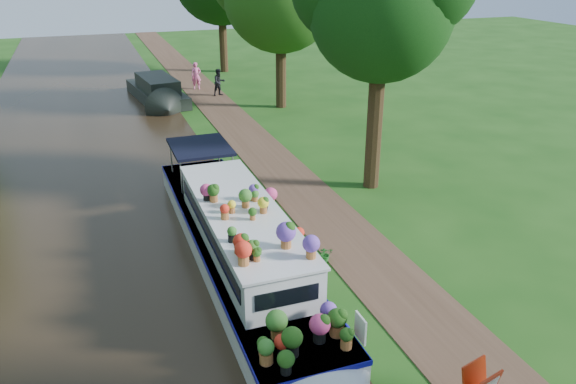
{
  "coord_description": "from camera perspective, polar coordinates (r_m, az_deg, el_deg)",
  "views": [
    {
      "loc": [
        -5.56,
        -13.89,
        7.9
      ],
      "look_at": [
        -0.3,
        0.64,
        1.3
      ],
      "focal_mm": 35.0,
      "sensor_mm": 36.0,
      "label": 1
    }
  ],
  "objects": [
    {
      "name": "pedestrian_pink",
      "position": [
        36.1,
        -9.31,
        11.58
      ],
      "size": [
        0.64,
        0.46,
        1.66
      ],
      "primitive_type": "imported",
      "rotation": [
        0.0,
        0.0,
        -0.11
      ],
      "color": "#D65875",
      "rests_on": "towpath"
    },
    {
      "name": "ground",
      "position": [
        16.92,
        1.68,
        -4.72
      ],
      "size": [
        100.0,
        100.0,
        0.0
      ],
      "primitive_type": "plane",
      "color": "#184310",
      "rests_on": "ground"
    },
    {
      "name": "plant_boat",
      "position": [
        14.85,
        -4.63,
        -5.29
      ],
      "size": [
        2.29,
        13.52,
        2.22
      ],
      "color": "silver",
      "rests_on": "canal_water"
    },
    {
      "name": "pedestrian_dark",
      "position": [
        34.2,
        -7.01,
        11.01
      ],
      "size": [
        0.91,
        0.79,
        1.58
      ],
      "primitive_type": "imported",
      "rotation": [
        0.0,
        0.0,
        0.28
      ],
      "color": "black",
      "rests_on": "towpath"
    },
    {
      "name": "verge_plant",
      "position": [
        15.66,
        3.82,
        -6.3
      ],
      "size": [
        0.43,
        0.39,
        0.44
      ],
      "primitive_type": "imported",
      "rotation": [
        0.0,
        0.0,
        -0.12
      ],
      "color": "#1F6821",
      "rests_on": "ground"
    },
    {
      "name": "second_boat",
      "position": [
        33.46,
        -13.08,
        9.9
      ],
      "size": [
        2.9,
        7.63,
        1.43
      ],
      "rotation": [
        0.0,
        0.0,
        0.12
      ],
      "color": "black",
      "rests_on": "canal_water"
    },
    {
      "name": "canal_water",
      "position": [
        15.98,
        -18.96,
        -7.86
      ],
      "size": [
        10.0,
        100.0,
        0.02
      ],
      "primitive_type": "cube",
      "color": "black",
      "rests_on": "ground"
    },
    {
      "name": "towpath",
      "position": [
        17.35,
        5.38,
        -4.02
      ],
      "size": [
        2.2,
        100.0,
        0.03
      ],
      "primitive_type": "cube",
      "color": "#442E1F",
      "rests_on": "ground"
    }
  ]
}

